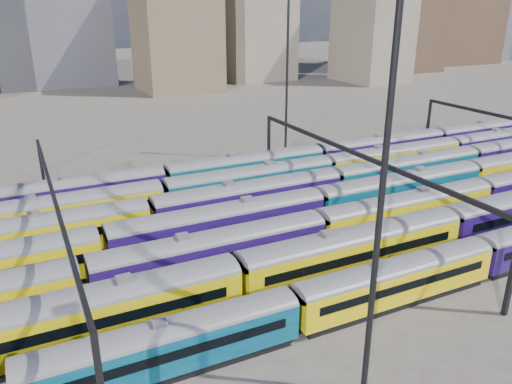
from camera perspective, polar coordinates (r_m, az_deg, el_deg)
name	(u,v)px	position (r m, az deg, el deg)	size (l,w,h in m)	color
ground	(271,238)	(51.70, 1.71, -5.24)	(500.00, 500.00, 0.00)	#47403C
rake_0	(396,277)	(41.42, 15.72, -9.32)	(92.79, 2.72, 4.56)	black
rake_1	(448,224)	(51.25, 21.11, -3.45)	(131.91, 3.22, 5.43)	black
rake_2	(319,227)	(47.79, 7.18, -4.00)	(128.16, 3.12, 5.27)	black
rake_3	(220,222)	(48.39, -4.12, -3.42)	(155.03, 3.24, 5.46)	black
rake_4	(150,214)	(51.28, -12.07, -2.43)	(132.78, 3.24, 5.46)	black
rake_5	(327,168)	(65.08, 8.13, 2.74)	(129.93, 3.17, 5.34)	black
rake_6	(318,156)	(70.03, 7.13, 4.09)	(131.01, 3.19, 5.39)	black
gantry_1	(56,209)	(44.12, -21.91, -1.86)	(0.35, 40.35, 8.03)	black
gantry_2	(355,162)	(54.29, 11.21, 3.34)	(0.35, 40.35, 8.03)	black
mast_2	(383,180)	(26.82, 14.33, 1.36)	(1.40, 0.50, 25.60)	black
mast_3	(287,67)	(75.29, 3.59, 14.02)	(1.40, 0.50, 25.60)	black
skyline	(396,10)	(193.84, 15.76, 19.36)	(399.22, 60.48, 50.03)	#665B4C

